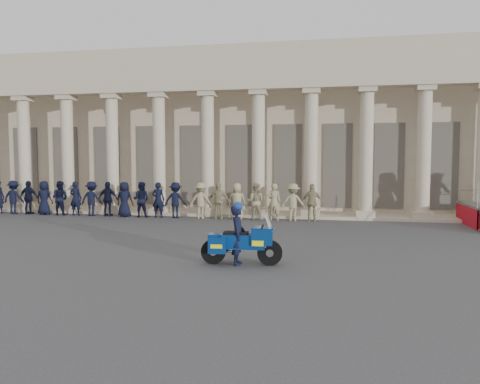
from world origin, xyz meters
The scene contains 5 objects.
ground centered at (0.00, 0.00, 0.00)m, with size 90.00×90.00×0.00m, color #3D3D3F.
building centered at (0.00, 14.74, 4.52)m, with size 40.00×12.50×9.00m.
officer_rank centered at (-4.66, 6.85, 0.88)m, with size 18.37×0.67×1.76m.
motorcycle centered at (2.43, -2.44, 0.63)m, with size 2.28×0.95×1.46m.
rider centered at (2.31, -2.46, 0.87)m, with size 0.44×0.64×1.76m.
Camera 1 is at (4.79, -15.07, 2.97)m, focal length 35.00 mm.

